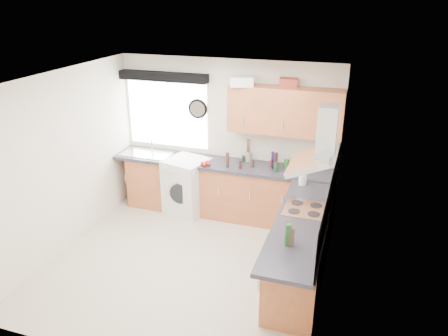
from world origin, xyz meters
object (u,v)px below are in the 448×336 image
(oven, at_px, (303,243))
(upper_cabinets, at_px, (285,111))
(extractor_hood, at_px, (319,145))
(washing_machine, at_px, (187,186))

(oven, distance_m, upper_cabinets, 1.99)
(oven, height_order, extractor_hood, extractor_hood)
(oven, height_order, upper_cabinets, upper_cabinets)
(oven, xyz_separation_m, upper_cabinets, (-0.55, 1.32, 1.38))
(washing_machine, bearing_deg, upper_cabinets, 22.78)
(upper_cabinets, distance_m, washing_machine, 2.03)
(oven, xyz_separation_m, washing_machine, (-2.07, 1.10, 0.04))
(oven, height_order, washing_machine, washing_machine)
(washing_machine, bearing_deg, extractor_hood, -12.57)
(extractor_hood, relative_size, upper_cabinets, 0.46)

